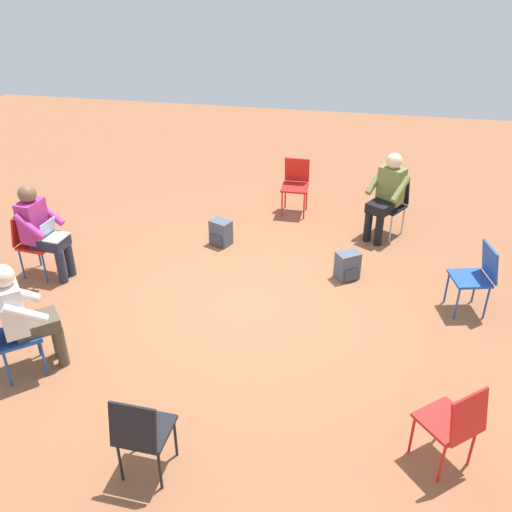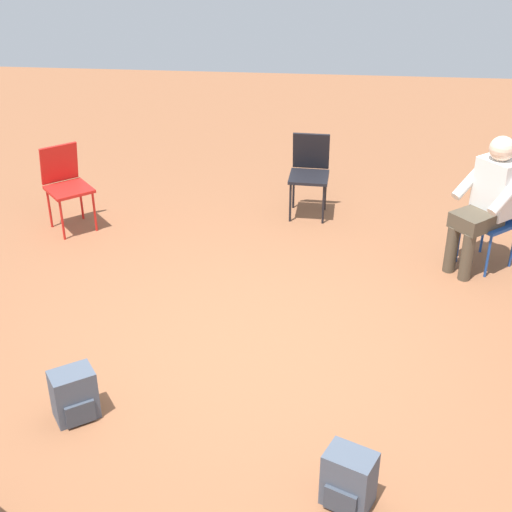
{
  "view_description": "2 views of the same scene",
  "coord_description": "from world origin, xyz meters",
  "views": [
    {
      "loc": [
        -1.14,
        5.48,
        3.91
      ],
      "look_at": [
        -0.08,
        -0.04,
        0.65
      ],
      "focal_mm": 40.0,
      "sensor_mm": 36.0,
      "label": 1
    },
    {
      "loc": [
        0.43,
        -4.39,
        3.24
      ],
      "look_at": [
        -0.01,
        0.26,
        0.69
      ],
      "focal_mm": 50.0,
      "sensor_mm": 36.0,
      "label": 2
    }
  ],
  "objects": [
    {
      "name": "chair_northeast",
      "position": [
        2.04,
        1.61,
        0.5
      ],
      "size": [
        0.58,
        0.58,
        0.85
      ],
      "rotation": [
        0.0,
        0.0,
        2.26
      ],
      "color": "#1E4799",
      "rests_on": "ground"
    },
    {
      "name": "ground_plane",
      "position": [
        0.0,
        0.0,
        0.0
      ],
      "size": [
        16.76,
        16.76,
        0.0
      ],
      "primitive_type": "plane",
      "color": "brown"
    },
    {
      "name": "chair_north",
      "position": [
        0.33,
        2.55,
        0.5
      ],
      "size": [
        0.42,
        0.46,
        0.85
      ],
      "rotation": [
        0.0,
        0.0,
        3.09
      ],
      "color": "black",
      "rests_on": "ground"
    },
    {
      "name": "chair_northwest",
      "position": [
        -2.08,
        1.98,
        0.5
      ],
      "size": [
        0.58,
        0.59,
        0.85
      ],
      "rotation": [
        0.0,
        0.0,
        -2.44
      ],
      "color": "red",
      "rests_on": "ground"
    },
    {
      "name": "person_in_white",
      "position": [
        1.91,
        1.51,
        0.69
      ],
      "size": [
        0.63,
        0.63,
        1.24
      ],
      "rotation": [
        0.0,
        0.0,
        2.26
      ],
      "color": "#4C4233",
      "rests_on": "ground"
    },
    {
      "name": "backpack_by_empty_chair",
      "position": [
        -1.12,
        -0.83,
        0.16
      ],
      "size": [
        0.34,
        0.32,
        0.36
      ],
      "rotation": [
        0.0,
        0.0,
        0.61
      ],
      "color": "#475160",
      "rests_on": "ground"
    },
    {
      "name": "backpack_near_laptop_user",
      "position": [
        0.68,
        -1.4,
        0.16
      ],
      "size": [
        0.34,
        0.31,
        0.36
      ],
      "rotation": [
        0.0,
        0.0,
        5.86
      ],
      "color": "#475160",
      "rests_on": "ground"
    }
  ]
}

